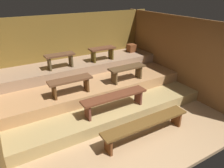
{
  "coord_description": "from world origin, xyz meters",
  "views": [
    {
      "loc": [
        -2.31,
        -2.15,
        2.98
      ],
      "look_at": [
        0.28,
        2.23,
        0.63
      ],
      "focal_mm": 33.92,
      "sensor_mm": 36.0,
      "label": 1
    }
  ],
  "objects": [
    {
      "name": "wall_back",
      "position": [
        0.0,
        4.32,
        1.11
      ],
      "size": [
        5.81,
        0.06,
        2.23
      ],
      "primitive_type": "cube",
      "color": "brown",
      "rests_on": "ground"
    },
    {
      "name": "bench_lower_center",
      "position": [
        -0.05,
        1.55,
        0.62
      ],
      "size": [
        1.63,
        0.32,
        0.41
      ],
      "color": "brown",
      "rests_on": "platform_lower"
    },
    {
      "name": "platform_upper",
      "position": [
        0.0,
        3.74,
        0.72
      ],
      "size": [
        5.01,
        1.11,
        0.29
      ],
      "primitive_type": "cube",
      "color": "#9F7E62",
      "rests_on": "platform_middle"
    },
    {
      "name": "platform_middle",
      "position": [
        0.0,
        3.16,
        0.43
      ],
      "size": [
        5.01,
        2.27,
        0.29
      ],
      "primitive_type": "cube",
      "color": "tan",
      "rests_on": "platform_lower"
    },
    {
      "name": "ground",
      "position": [
        0.0,
        2.14,
        -0.04
      ],
      "size": [
        5.81,
        5.09,
        0.08
      ],
      "primitive_type": "cube",
      "color": "tan"
    },
    {
      "name": "bench_middle_left",
      "position": [
        -0.82,
        2.34,
        0.88
      ],
      "size": [
        1.06,
        0.32,
        0.41
      ],
      "color": "brown",
      "rests_on": "platform_middle"
    },
    {
      "name": "platform_lower",
      "position": [
        0.0,
        2.74,
        0.14
      ],
      "size": [
        5.01,
        3.09,
        0.29
      ],
      "primitive_type": "cube",
      "color": "tan",
      "rests_on": "ground"
    },
    {
      "name": "wall_right",
      "position": [
        2.54,
        2.14,
        1.11
      ],
      "size": [
        0.06,
        5.09,
        2.23
      ],
      "primitive_type": "cube",
      "color": "brown",
      "rests_on": "ground"
    },
    {
      "name": "bench_upper_left",
      "position": [
        -0.67,
        3.5,
        1.16
      ],
      "size": [
        0.82,
        0.32,
        0.41
      ],
      "color": "brown",
      "rests_on": "platform_upper"
    },
    {
      "name": "bench_middle_right",
      "position": [
        0.82,
        2.34,
        0.88
      ],
      "size": [
        1.06,
        0.32,
        0.41
      ],
      "color": "brown",
      "rests_on": "platform_middle"
    },
    {
      "name": "bench_floor_center",
      "position": [
        0.19,
        0.67,
        0.34
      ],
      "size": [
        2.08,
        0.32,
        0.41
      ],
      "color": "brown",
      "rests_on": "ground"
    },
    {
      "name": "bench_upper_right",
      "position": [
        0.67,
        3.5,
        1.16
      ],
      "size": [
        0.82,
        0.32,
        0.41
      ],
      "color": "brown",
      "rests_on": "platform_upper"
    },
    {
      "name": "wooden_crate_upper",
      "position": [
        2.02,
        3.83,
        0.99
      ],
      "size": [
        0.27,
        0.27,
        0.27
      ],
      "primitive_type": "cube",
      "color": "brown",
      "rests_on": "platform_upper"
    }
  ]
}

